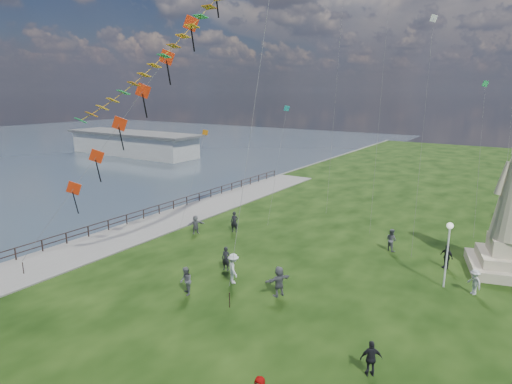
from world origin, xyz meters
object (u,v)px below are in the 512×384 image
Objects in this scene: person_0 at (226,259)px; person_11 at (279,281)px; pier_pavilion at (133,143)px; person_5 at (196,224)px; person_9 at (446,257)px; lamppost at (448,241)px; person_8 at (474,282)px; person_1 at (186,281)px; person_6 at (234,222)px; person_7 at (391,240)px; person_3 at (371,358)px; person_2 at (233,268)px.

person_11 is at bearing -25.44° from person_0.
person_5 is at bearing -35.54° from pier_pavilion.
person_9 is at bearing -46.24° from person_5.
lamppost is at bearing 11.49° from person_0.
pier_pavilion is 70.34m from person_8.
lamppost reaches higher than person_9.
person_9 reaches higher than person_5.
person_1 is 0.96× the size of person_6.
person_7 is 1.10× the size of person_8.
pier_pavilion is 67.09m from person_9.
person_5 is at bearing 45.47° from person_7.
person_8 is (14.37, 9.48, -0.08)m from person_1.
person_3 is (11.85, -5.41, -0.02)m from person_0.
pier_pavilion is 18.44× the size of person_3.
person_3 is at bearing 32.89° from person_1.
person_9 is at bearing 98.03° from lamppost.
person_1 is 11.27m from person_5.
person_2 is 10.01m from person_6.
person_1 is 1.10× the size of person_8.
lamppost is 2.57× the size of person_3.
person_0 is 8.05m from person_6.
person_2 reaches higher than person_11.
pier_pavilion reaches higher than person_6.
person_8 is at bearing 8.87° from person_0.
person_3 is 21.21m from person_5.
person_9 is (0.57, 13.98, 0.03)m from person_3.
person_2 is 1.13× the size of person_7.
lamppost is at bearing 162.86° from person_7.
person_7 is 7.68m from person_8.
person_11 is (-8.00, -6.63, -2.09)m from lamppost.
pier_pavilion is 18.77× the size of person_5.
lamppost reaches higher than pier_pavilion.
person_0 is 15.48m from person_8.
person_8 is (6.24, -4.47, -0.08)m from person_7.
person_11 reaches higher than person_6.
lamppost is at bearing -55.60° from person_5.
person_0 is 0.92× the size of person_6.
person_9 is (-2.12, 3.24, 0.05)m from person_8.
person_9 is at bearing -126.35° from person_3.
person_2 is 3.29m from person_11.
person_7 is at bearing -4.02° from person_6.
pier_pavilion reaches higher than person_8.
lamppost is 19.80m from person_5.
person_7 is (8.30, 9.80, 0.03)m from person_0.
person_11 reaches higher than person_5.
pier_pavilion is 19.11× the size of person_8.
person_2 is at bearing 85.65° from person_7.
person_0 is 1.04× the size of person_5.
person_6 is at bearing 175.22° from lamppost.
lamppost reaches higher than person_11.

